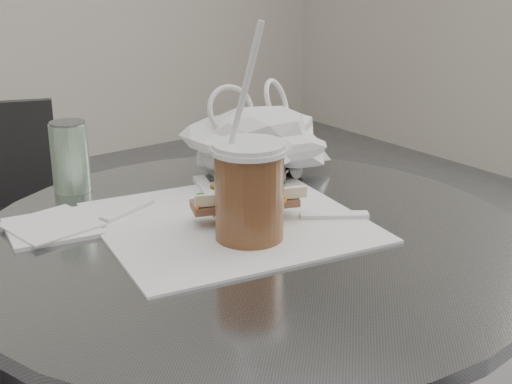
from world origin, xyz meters
TOP-DOWN VIEW (x-y plane):
  - chair_far at (-0.08, 1.11)m, footprint 0.41×0.44m
  - sandwich_paper at (-0.00, 0.25)m, footprint 0.41×0.39m
  - banh_mi at (0.02, 0.24)m, footprint 0.20×0.14m
  - iced_coffee at (-0.01, 0.19)m, footprint 0.10×0.10m
  - sunglasses at (0.17, 0.34)m, footprint 0.11×0.07m
  - plastic_bag at (0.16, 0.38)m, footprint 0.26×0.22m
  - napkin_stack at (-0.21, 0.38)m, footprint 0.14×0.14m
  - drink_can at (-0.12, 0.51)m, footprint 0.06×0.06m

SIDE VIEW (x-z plane):
  - chair_far at x=-0.08m, z-range -0.04..0.71m
  - sandwich_paper at x=0.00m, z-range 0.74..0.74m
  - napkin_stack at x=-0.21m, z-range 0.74..0.75m
  - sunglasses at x=0.17m, z-range 0.73..0.79m
  - banh_mi at x=0.02m, z-range 0.74..0.80m
  - drink_can at x=-0.12m, z-range 0.74..0.85m
  - plastic_bag at x=0.16m, z-range 0.74..0.86m
  - iced_coffee at x=-0.01m, z-range 0.67..0.95m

